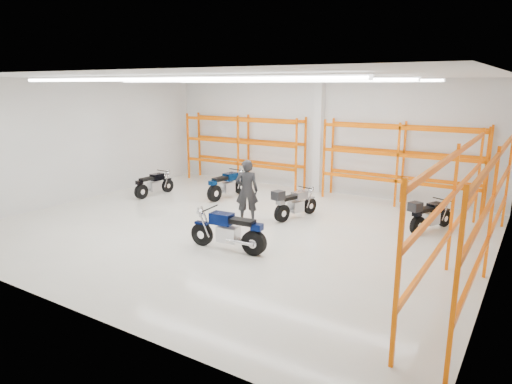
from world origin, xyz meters
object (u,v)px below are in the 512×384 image
Objects in this scene: motorcycle_back_b at (226,186)px; motorcycle_back_d at (428,216)px; structural_column at (318,136)px; motorcycle_main at (231,232)px; motorcycle_back_a at (153,185)px; motorcycle_back_c at (293,204)px; standing_man at (247,191)px.

motorcycle_back_b is 1.16× the size of motorcycle_back_d.
motorcycle_back_d is 0.41× the size of structural_column.
structural_column is at bearing 97.75° from motorcycle_main.
motorcycle_back_c reaches higher than motorcycle_back_a.
standing_man is at bearing -9.70° from motorcycle_back_a.
motorcycle_back_b is at bearing 25.23° from motorcycle_back_a.
motorcycle_back_a is at bearing -173.51° from motorcycle_back_d.
standing_man reaches higher than motorcycle_back_c.
motorcycle_main is 1.12× the size of motorcycle_back_c.
motorcycle_back_a is 0.43× the size of structural_column.
motorcycle_back_c reaches higher than motorcycle_back_d.
structural_column is at bearing 148.87° from motorcycle_back_d.
motorcycle_back_b is at bearing -73.95° from standing_man.
motorcycle_back_c is at bearing -169.86° from standing_man.
structural_column reaches higher than motorcycle_back_c.
motorcycle_main reaches higher than motorcycle_back_b.
motorcycle_back_d reaches higher than motorcycle_back_a.
motorcycle_main is 3.49m from motorcycle_back_c.
motorcycle_back_b is 3.63m from motorcycle_back_c.
motorcycle_back_a is 6.11m from motorcycle_back_c.
standing_man is (-1.12, -1.02, 0.50)m from motorcycle_back_c.
motorcycle_back_b reaches higher than motorcycle_back_c.
standing_man reaches higher than motorcycle_back_d.
standing_man reaches higher than motorcycle_main.
motorcycle_main is 1.17× the size of motorcycle_back_a.
motorcycle_back_b is 4.22m from structural_column.
motorcycle_back_c is at bearing -17.32° from motorcycle_back_b.
motorcycle_back_a is 0.90× the size of motorcycle_back_b.
motorcycle_back_b reaches higher than motorcycle_back_a.
motorcycle_back_c is at bearing -166.20° from motorcycle_back_d.
motorcycle_main is 7.78m from structural_column.
structural_column reaches higher than standing_man.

